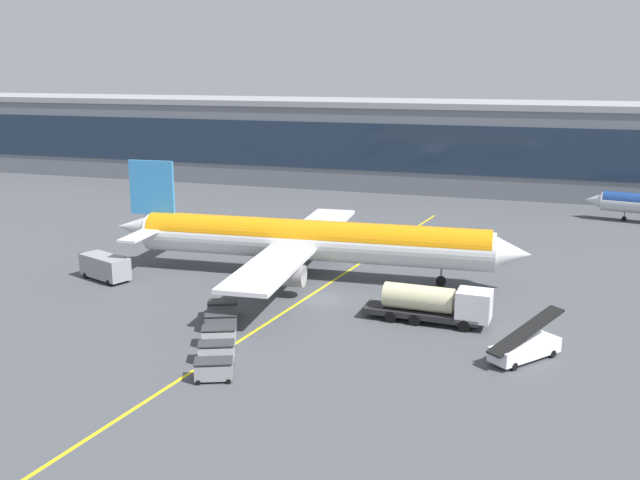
% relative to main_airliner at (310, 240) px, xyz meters
% --- Properties ---
extents(ground_plane, '(700.00, 700.00, 0.00)m').
position_rel_main_airliner_xyz_m(ground_plane, '(3.20, -6.69, -3.91)').
color(ground_plane, '#47494F').
extents(apron_lead_in_line, '(10.76, 79.35, 0.01)m').
position_rel_main_airliner_xyz_m(apron_lead_in_line, '(2.24, -4.69, -3.91)').
color(apron_lead_in_line, yellow).
rests_on(apron_lead_in_line, ground_plane).
extents(terminal_building, '(213.84, 19.84, 15.43)m').
position_rel_main_airliner_xyz_m(terminal_building, '(-12.18, 60.47, 3.82)').
color(terminal_building, slate).
rests_on(terminal_building, ground_plane).
extents(main_airliner, '(44.13, 35.03, 11.57)m').
position_rel_main_airliner_xyz_m(main_airliner, '(0.00, 0.00, 0.00)').
color(main_airliner, white).
rests_on(main_airliner, ground_plane).
extents(fuel_tanker, '(10.90, 3.05, 3.25)m').
position_rel_main_airliner_xyz_m(fuel_tanker, '(14.58, -9.80, -2.17)').
color(fuel_tanker, '#232326').
rests_on(fuel_tanker, ground_plane).
extents(lavatory_truck, '(6.24, 4.25, 2.50)m').
position_rel_main_airliner_xyz_m(lavatory_truck, '(-19.49, -7.64, -2.49)').
color(lavatory_truck, gray).
rests_on(lavatory_truck, ground_plane).
extents(belt_loader, '(5.34, 6.22, 3.49)m').
position_rel_main_airliner_xyz_m(belt_loader, '(22.16, -15.53, -2.92)').
color(belt_loader, white).
rests_on(belt_loader, ground_plane).
extents(baggage_cart_0, '(3.04, 2.44, 1.48)m').
position_rel_main_airliner_xyz_m(baggage_cart_0, '(1.68, -25.81, -3.13)').
color(baggage_cart_0, gray).
rests_on(baggage_cart_0, ground_plane).
extents(baggage_cart_1, '(3.04, 2.44, 1.48)m').
position_rel_main_airliner_xyz_m(baggage_cart_1, '(0.45, -22.85, -3.13)').
color(baggage_cart_1, '#B2B7BC').
rests_on(baggage_cart_1, ground_plane).
extents(baggage_cart_2, '(3.04, 2.44, 1.48)m').
position_rel_main_airliner_xyz_m(baggage_cart_2, '(-0.79, -19.90, -3.13)').
color(baggage_cart_2, '#B2B7BC').
rests_on(baggage_cart_2, ground_plane).
extents(baggage_cart_3, '(3.04, 2.44, 1.48)m').
position_rel_main_airliner_xyz_m(baggage_cart_3, '(-2.02, -16.95, -3.13)').
color(baggage_cart_3, '#595B60').
rests_on(baggage_cart_3, ground_plane).
extents(baggage_cart_4, '(3.04, 2.44, 1.48)m').
position_rel_main_airliner_xyz_m(baggage_cart_4, '(-3.26, -14.00, -3.13)').
color(baggage_cart_4, '#595B60').
rests_on(baggage_cart_4, ground_plane).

